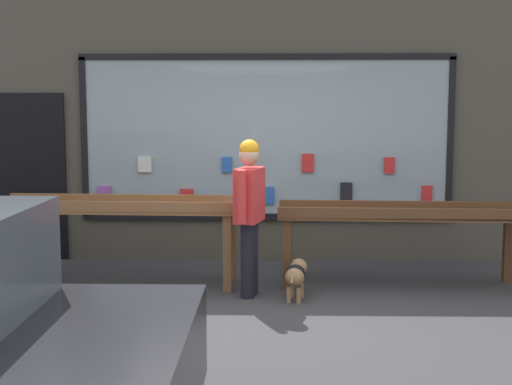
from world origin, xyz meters
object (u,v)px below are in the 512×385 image
(display_table_right, at_px, (400,220))
(small_dog, at_px, (296,274))
(person_browsing, at_px, (249,206))
(display_table_left, at_px, (119,214))

(display_table_right, height_order, small_dog, display_table_right)
(display_table_right, xyz_separation_m, person_browsing, (-1.61, -0.46, 0.21))
(person_browsing, height_order, small_dog, person_browsing)
(display_table_right, height_order, person_browsing, person_browsing)
(display_table_left, height_order, person_browsing, person_browsing)
(display_table_left, xyz_separation_m, display_table_right, (3.04, -0.00, -0.05))
(display_table_left, bearing_deg, person_browsing, -17.97)
(display_table_left, distance_m, person_browsing, 1.52)
(display_table_left, xyz_separation_m, small_dog, (1.91, -0.59, -0.51))
(display_table_right, distance_m, person_browsing, 1.69)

